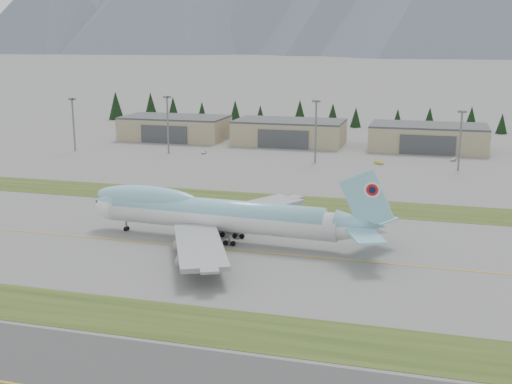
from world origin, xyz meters
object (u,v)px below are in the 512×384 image
(service_vehicle_b, at_px, (379,164))
(hangar_left, at_px, (175,128))
(hangar_right, at_px, (428,137))
(service_vehicle_c, at_px, (453,161))
(service_vehicle_a, at_px, (204,154))
(hangar_center, at_px, (290,132))
(boeing_747_freighter, at_px, (217,214))

(service_vehicle_b, bearing_deg, hangar_left, 102.65)
(hangar_right, relative_size, service_vehicle_c, 12.34)
(service_vehicle_a, xyz_separation_m, service_vehicle_c, (98.44, 10.17, 0.00))
(service_vehicle_b, bearing_deg, service_vehicle_a, 120.48)
(service_vehicle_b, bearing_deg, hangar_center, 82.22)
(boeing_747_freighter, xyz_separation_m, service_vehicle_c, (55.40, 120.13, -6.32))
(hangar_center, distance_m, service_vehicle_b, 57.84)
(boeing_747_freighter, bearing_deg, hangar_left, 119.25)
(hangar_right, height_order, service_vehicle_b, hangar_right)
(service_vehicle_a, bearing_deg, boeing_747_freighter, -73.64)
(boeing_747_freighter, height_order, service_vehicle_a, boeing_747_freighter)
(hangar_center, height_order, service_vehicle_c, hangar_center)
(hangar_right, bearing_deg, service_vehicle_b, -113.99)
(hangar_left, xyz_separation_m, service_vehicle_a, (26.66, -33.95, -5.39))
(hangar_right, relative_size, service_vehicle_a, 12.67)
(hangar_left, bearing_deg, service_vehicle_b, -21.44)
(service_vehicle_b, bearing_deg, hangar_right, 10.09)
(service_vehicle_c, bearing_deg, hangar_right, 133.21)
(hangar_center, height_order, hangar_right, same)
(hangar_left, relative_size, service_vehicle_c, 12.34)
(service_vehicle_c, bearing_deg, service_vehicle_a, -153.92)
(hangar_center, xyz_separation_m, service_vehicle_a, (-28.34, -33.95, -5.39))
(hangar_right, height_order, service_vehicle_c, hangar_right)
(boeing_747_freighter, bearing_deg, hangar_right, 75.94)
(hangar_left, distance_m, service_vehicle_b, 105.30)
(service_vehicle_a, height_order, service_vehicle_b, service_vehicle_a)
(service_vehicle_a, xyz_separation_m, service_vehicle_b, (71.23, -4.49, 0.00))
(hangar_center, bearing_deg, service_vehicle_c, -18.74)
(hangar_left, xyz_separation_m, service_vehicle_b, (97.89, -38.44, -5.39))
(hangar_center, distance_m, hangar_right, 60.00)
(hangar_center, bearing_deg, hangar_right, 0.00)
(boeing_747_freighter, xyz_separation_m, hangar_right, (45.29, 143.91, -0.93))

